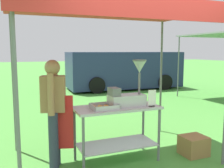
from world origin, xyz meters
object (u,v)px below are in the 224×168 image
donut_tray (104,107)px  donut_fryer (128,92)px  vendor (54,108)px  supply_crate (194,146)px  menu_sign (152,99)px  van_navy (124,70)px  stall_canopy (115,13)px  donut_cart (117,121)px

donut_tray → donut_fryer: donut_fryer is taller
vendor → supply_crate: size_ratio=3.97×
donut_tray → donut_fryer: (0.42, 0.05, 0.20)m
supply_crate → donut_tray: bearing=171.9°
menu_sign → vendor: vendor is taller
supply_crate → van_navy: van_navy is taller
donut_fryer → vendor: 1.16m
menu_sign → donut_tray: bearing=169.7°
stall_canopy → donut_fryer: size_ratio=4.34×
donut_cart → menu_sign: (0.51, -0.20, 0.35)m
stall_canopy → supply_crate: bearing=-16.4°
donut_fryer → van_navy: size_ratio=0.14×
donut_fryer → stall_canopy: bearing=148.2°
donut_tray → donut_cart: bearing=14.9°
donut_fryer → vendor: (-1.13, 0.15, -0.19)m
donut_fryer → van_navy: (3.22, 7.13, -0.22)m
stall_canopy → supply_crate: (1.28, -0.38, -2.14)m
donut_tray → vendor: size_ratio=0.24×
vendor → van_navy: bearing=58.1°
menu_sign → stall_canopy: bearing=149.7°
stall_canopy → van_navy: stall_canopy is taller
supply_crate → van_navy: (2.12, 7.39, 0.72)m
vendor → van_navy: van_navy is taller
donut_cart → supply_crate: (1.28, -0.28, -0.48)m
donut_cart → vendor: size_ratio=0.82×
donut_cart → supply_crate: size_ratio=3.27×
donut_fryer → van_navy: bearing=65.7°
donut_cart → menu_sign: size_ratio=5.10×
stall_canopy → menu_sign: 1.44m
stall_canopy → van_navy: bearing=64.1°
stall_canopy → vendor: 1.69m
stall_canopy → vendor: size_ratio=1.95×
donut_fryer → supply_crate: size_ratio=1.78×
donut_fryer → van_navy: 7.82m
stall_canopy → donut_tray: stall_canopy is taller
donut_cart → menu_sign: bearing=-21.3°
menu_sign → supply_crate: 1.14m
menu_sign → van_navy: 7.86m
donut_tray → vendor: bearing=164.9°
van_navy → stall_canopy: bearing=-115.9°
donut_cart → van_navy: 7.89m
donut_tray → donut_fryer: size_ratio=0.55×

